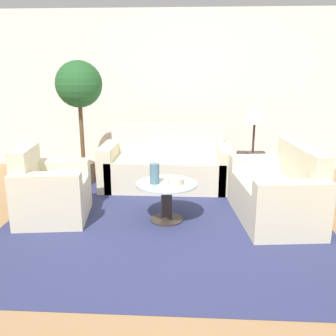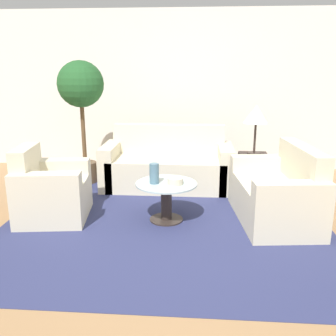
{
  "view_description": "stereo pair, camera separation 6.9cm",
  "coord_description": "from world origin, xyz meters",
  "px_view_note": "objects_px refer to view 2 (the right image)",
  "views": [
    {
      "loc": [
        0.17,
        -3.28,
        1.7
      ],
      "look_at": [
        -0.08,
        0.92,
        0.55
      ],
      "focal_mm": 40.0,
      "sensor_mm": 36.0,
      "label": 1
    },
    {
      "loc": [
        0.24,
        -3.28,
        1.7
      ],
      "look_at": [
        -0.08,
        0.92,
        0.55
      ],
      "focal_mm": 40.0,
      "sensor_mm": 36.0,
      "label": 2
    }
  ],
  "objects_px": {
    "table_lamp": "(256,115)",
    "bowl": "(175,181)",
    "armchair": "(49,193)",
    "coffee_table": "(166,196)",
    "potted_plant": "(81,94)",
    "loveseat": "(280,195)",
    "sofa_main": "(168,167)",
    "vase": "(154,173)"
  },
  "relations": [
    {
      "from": "table_lamp",
      "to": "bowl",
      "type": "distance_m",
      "value": 1.66
    },
    {
      "from": "armchair",
      "to": "table_lamp",
      "type": "height_order",
      "value": "table_lamp"
    },
    {
      "from": "coffee_table",
      "to": "potted_plant",
      "type": "relative_size",
      "value": 0.38
    },
    {
      "from": "loveseat",
      "to": "coffee_table",
      "type": "distance_m",
      "value": 1.28
    },
    {
      "from": "sofa_main",
      "to": "coffee_table",
      "type": "distance_m",
      "value": 1.28
    },
    {
      "from": "armchair",
      "to": "potted_plant",
      "type": "height_order",
      "value": "potted_plant"
    },
    {
      "from": "loveseat",
      "to": "potted_plant",
      "type": "height_order",
      "value": "potted_plant"
    },
    {
      "from": "armchair",
      "to": "loveseat",
      "type": "bearing_deg",
      "value": -94.12
    },
    {
      "from": "sofa_main",
      "to": "loveseat",
      "type": "relative_size",
      "value": 1.34
    },
    {
      "from": "sofa_main",
      "to": "vase",
      "type": "bearing_deg",
      "value": -92.23
    },
    {
      "from": "coffee_table",
      "to": "bowl",
      "type": "xyz_separation_m",
      "value": [
        0.1,
        -0.03,
        0.19
      ]
    },
    {
      "from": "table_lamp",
      "to": "vase",
      "type": "height_order",
      "value": "table_lamp"
    },
    {
      "from": "potted_plant",
      "to": "bowl",
      "type": "distance_m",
      "value": 2.17
    },
    {
      "from": "table_lamp",
      "to": "bowl",
      "type": "xyz_separation_m",
      "value": [
        -1.02,
        -1.17,
        -0.58
      ]
    },
    {
      "from": "potted_plant",
      "to": "table_lamp",
      "type": "bearing_deg",
      "value": -5.31
    },
    {
      "from": "loveseat",
      "to": "table_lamp",
      "type": "xyz_separation_m",
      "value": [
        -0.15,
        1.02,
        0.77
      ]
    },
    {
      "from": "loveseat",
      "to": "potted_plant",
      "type": "xyz_separation_m",
      "value": [
        -2.6,
        1.25,
        1.02
      ]
    },
    {
      "from": "sofa_main",
      "to": "table_lamp",
      "type": "relative_size",
      "value": 2.73
    },
    {
      "from": "loveseat",
      "to": "bowl",
      "type": "relative_size",
      "value": 7.96
    },
    {
      "from": "armchair",
      "to": "coffee_table",
      "type": "distance_m",
      "value": 1.35
    },
    {
      "from": "sofa_main",
      "to": "bowl",
      "type": "bearing_deg",
      "value": -82.06
    },
    {
      "from": "armchair",
      "to": "potted_plant",
      "type": "xyz_separation_m",
      "value": [
        0.02,
        1.39,
        1.02
      ]
    },
    {
      "from": "vase",
      "to": "coffee_table",
      "type": "bearing_deg",
      "value": 7.33
    },
    {
      "from": "potted_plant",
      "to": "bowl",
      "type": "height_order",
      "value": "potted_plant"
    },
    {
      "from": "coffee_table",
      "to": "vase",
      "type": "height_order",
      "value": "vase"
    },
    {
      "from": "potted_plant",
      "to": "vase",
      "type": "bearing_deg",
      "value": -49.14
    },
    {
      "from": "armchair",
      "to": "bowl",
      "type": "bearing_deg",
      "value": -97.58
    },
    {
      "from": "armchair",
      "to": "coffee_table",
      "type": "relative_size",
      "value": 1.3
    },
    {
      "from": "sofa_main",
      "to": "potted_plant",
      "type": "relative_size",
      "value": 1.03
    },
    {
      "from": "table_lamp",
      "to": "vase",
      "type": "distance_m",
      "value": 1.78
    },
    {
      "from": "sofa_main",
      "to": "vase",
      "type": "relative_size",
      "value": 8.14
    },
    {
      "from": "sofa_main",
      "to": "loveseat",
      "type": "xyz_separation_m",
      "value": [
        1.35,
        -1.16,
        0.0
      ]
    },
    {
      "from": "armchair",
      "to": "potted_plant",
      "type": "bearing_deg",
      "value": -7.75
    },
    {
      "from": "potted_plant",
      "to": "bowl",
      "type": "bearing_deg",
      "value": -44.32
    },
    {
      "from": "sofa_main",
      "to": "potted_plant",
      "type": "bearing_deg",
      "value": 175.88
    },
    {
      "from": "loveseat",
      "to": "coffee_table",
      "type": "xyz_separation_m",
      "value": [
        -1.27,
        -0.12,
        -0.0
      ]
    },
    {
      "from": "loveseat",
      "to": "potted_plant",
      "type": "bearing_deg",
      "value": -121.72
    },
    {
      "from": "loveseat",
      "to": "potted_plant",
      "type": "distance_m",
      "value": 3.06
    },
    {
      "from": "coffee_table",
      "to": "sofa_main",
      "type": "bearing_deg",
      "value": 93.65
    },
    {
      "from": "table_lamp",
      "to": "potted_plant",
      "type": "relative_size",
      "value": 0.38
    },
    {
      "from": "vase",
      "to": "armchair",
      "type": "bearing_deg",
      "value": -179.99
    },
    {
      "from": "bowl",
      "to": "sofa_main",
      "type": "bearing_deg",
      "value": 97.94
    }
  ]
}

